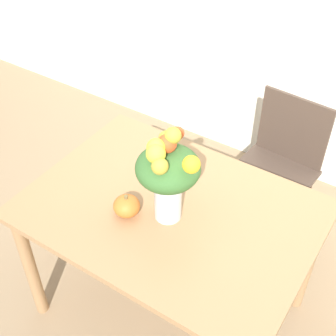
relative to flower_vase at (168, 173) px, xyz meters
name	(u,v)px	position (x,y,z in m)	size (l,w,h in m)	color
ground_plane	(170,305)	(-0.02, 0.05, -0.98)	(12.00, 12.00, 0.00)	#8E7556
dining_table	(170,224)	(-0.02, 0.05, -0.34)	(1.22, 0.88, 0.74)	#9E754C
flower_vase	(168,173)	(0.00, 0.00, 0.00)	(0.28, 0.25, 0.44)	silver
pumpkin	(127,206)	(-0.15, -0.08, -0.19)	(0.11, 0.11, 0.10)	orange
dining_chair_near_window	(276,169)	(0.17, 0.85, -0.52)	(0.45, 0.45, 0.86)	#47382D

